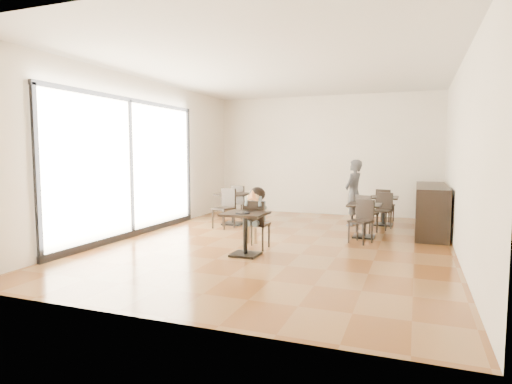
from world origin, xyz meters
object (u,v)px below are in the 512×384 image
at_px(cafe_table_mid, 364,221).
at_px(cafe_table_left, 233,209).
at_px(child_table, 245,234).
at_px(cafe_table_back, 384,211).
at_px(child, 257,218).
at_px(chair_left_a, 242,203).
at_px(chair_back_b, 382,211).
at_px(adult_patron, 354,193).
at_px(chair_mid_a, 367,214).
at_px(chair_back_a, 385,205).
at_px(chair_mid_b, 361,222).
at_px(child_chair, 257,224).
at_px(chair_left_b, 223,209).

bearing_deg(cafe_table_mid, cafe_table_left, 170.39).
height_order(child_table, cafe_table_back, child_table).
bearing_deg(cafe_table_mid, child, -134.73).
bearing_deg(chair_left_a, cafe_table_left, 106.78).
xyz_separation_m(cafe_table_mid, chair_back_b, (0.26, 1.08, 0.06)).
distance_m(adult_patron, chair_back_b, 0.78).
height_order(child, cafe_table_mid, child).
relative_size(cafe_table_mid, cafe_table_left, 0.91).
height_order(cafe_table_mid, cafe_table_left, cafe_table_left).
distance_m(chair_mid_a, chair_back_b, 0.59).
bearing_deg(child, adult_patron, 67.31).
height_order(chair_mid_a, chair_back_a, chair_mid_a).
bearing_deg(child, chair_mid_b, 33.98).
bearing_deg(chair_mid_b, cafe_table_back, 106.78).
bearing_deg(adult_patron, chair_back_a, 159.54).
relative_size(child_table, adult_patron, 0.47).
xyz_separation_m(chair_mid_b, chair_back_b, (0.26, 1.63, -0.00)).
xyz_separation_m(chair_mid_a, chair_back_b, (0.26, 0.53, -0.00)).
distance_m(cafe_table_left, cafe_table_back, 3.48).
height_order(child_table, chair_mid_a, chair_mid_a).
bearing_deg(chair_mid_a, child_table, 82.79).
distance_m(cafe_table_back, chair_mid_a, 1.11).
relative_size(adult_patron, cafe_table_back, 2.29).
bearing_deg(chair_mid_b, chair_back_a, 108.14).
relative_size(child_chair, chair_left_a, 0.97).
xyz_separation_m(child, chair_mid_a, (1.64, 2.21, -0.14)).
bearing_deg(cafe_table_back, chair_back_b, -90.00).
relative_size(chair_mid_b, chair_left_b, 0.91).
height_order(child_table, cafe_table_mid, child_table).
height_order(chair_mid_a, chair_left_a, chair_left_a).
distance_m(child_table, chair_mid_b, 2.33).
relative_size(child_table, cafe_table_back, 1.07).
height_order(child, chair_mid_b, child).
height_order(cafe_table_left, chair_left_b, chair_left_b).
distance_m(cafe_table_left, chair_left_a, 0.55).
distance_m(child_chair, child, 0.11).
height_order(chair_mid_a, chair_left_b, chair_left_b).
relative_size(child, chair_back_a, 1.35).
height_order(chair_mid_b, chair_left_b, chair_left_b).
xyz_separation_m(adult_patron, cafe_table_mid, (0.39, -1.33, -0.42)).
bearing_deg(child_chair, cafe_table_left, -57.20).
relative_size(child, cafe_table_back, 1.62).
height_order(cafe_table_back, chair_mid_a, chair_mid_a).
bearing_deg(chair_mid_a, cafe_table_left, 24.22).
xyz_separation_m(child_table, chair_left_b, (-1.40, 2.17, 0.08)).
bearing_deg(chair_mid_b, chair_back_b, 104.53).
relative_size(chair_mid_a, chair_left_b, 0.91).
relative_size(child_chair, child, 0.79).
xyz_separation_m(child_chair, cafe_table_mid, (1.64, 1.66, -0.09)).
distance_m(chair_left_b, chair_back_a, 3.97).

